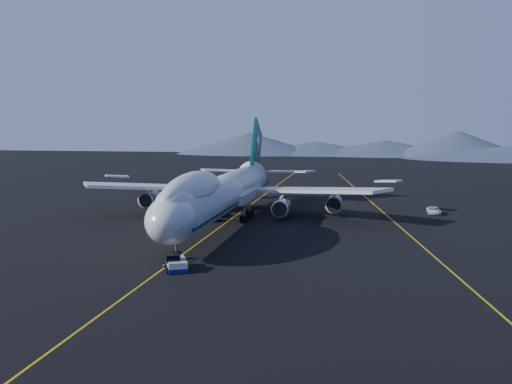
# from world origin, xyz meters

# --- Properties ---
(ground) EXTENTS (500.00, 500.00, 0.00)m
(ground) POSITION_xyz_m (0.00, 0.00, 0.00)
(ground) COLOR black
(ground) RESTS_ON ground
(taxiway_line_main) EXTENTS (0.25, 220.00, 0.01)m
(taxiway_line_main) POSITION_xyz_m (0.00, 0.00, 0.01)
(taxiway_line_main) COLOR #C8A20B
(taxiway_line_main) RESTS_ON ground
(taxiway_line_side) EXTENTS (28.08, 198.09, 0.01)m
(taxiway_line_side) POSITION_xyz_m (30.00, 10.00, 0.01)
(taxiway_line_side) COLOR #C8A20B
(taxiway_line_side) RESTS_ON ground
(boeing_747) EXTENTS (59.62, 72.43, 19.37)m
(boeing_747) POSITION_xyz_m (0.00, 0.03, 5.81)
(boeing_747) COLOR silver
(boeing_747) RESTS_ON ground
(pushback_tug) EXTENTS (4.16, 5.32, 2.07)m
(pushback_tug) POSITION_xyz_m (1.80, -31.90, 0.65)
(pushback_tug) COLOR silver
(pushback_tug) RESTS_ON ground
(service_van) EXTENTS (2.44, 5.20, 1.44)m
(service_van) POSITION_xyz_m (38.48, 19.24, 0.72)
(service_van) COLOR silver
(service_van) RESTS_ON ground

